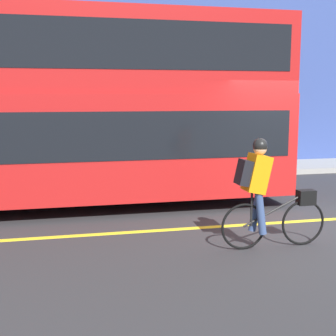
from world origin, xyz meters
The scene contains 7 objects.
ground_plane centered at (0.00, 0.00, 0.00)m, with size 80.00×80.00×0.00m, color #2D2D30.
road_center_line centered at (0.00, 0.02, 0.00)m, with size 50.00×0.14×0.01m, color yellow.
sidewalk_curb centered at (0.00, 5.55, 0.08)m, with size 60.00×1.92×0.15m.
building_facade centered at (0.00, 6.66, 4.99)m, with size 60.00×0.30×9.98m.
bus centered at (-4.91, 2.15, 2.09)m, with size 10.08×2.51×3.79m.
cyclist_on_bike centered at (-1.51, -1.19, 0.87)m, with size 1.63×0.32×1.62m.
trash_bin centered at (-5.16, 5.46, 0.64)m, with size 0.45×0.45×0.97m.
Camera 1 is at (-4.33, -7.33, 2.21)m, focal length 50.00 mm.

